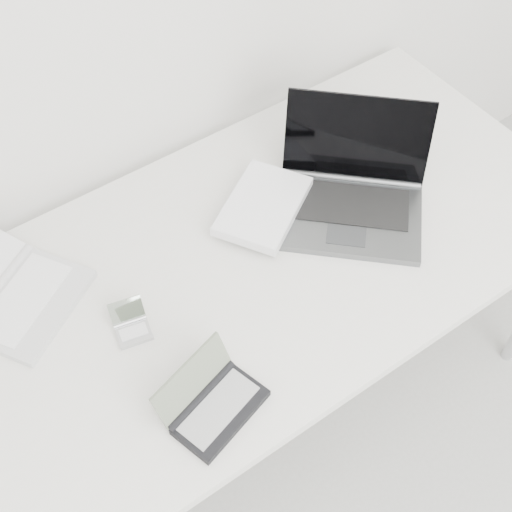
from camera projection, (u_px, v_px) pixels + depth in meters
desk at (257, 267)px, 1.69m from camera, size 1.60×0.80×0.73m
laptop_large at (324, 197)px, 1.71m from camera, size 0.56×0.47×0.23m
netbook_open_white at (11, 294)px, 1.56m from camera, size 0.40×0.42×0.07m
pda_silver at (132, 327)px, 1.52m from camera, size 0.09×0.10×0.05m
palmtop_charcoal at (213, 403)px, 1.40m from camera, size 0.22×0.19×0.10m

